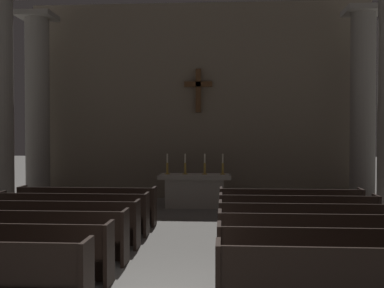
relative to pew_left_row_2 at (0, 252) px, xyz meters
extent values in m
cube|color=black|center=(1.67, -1.13, 0.00)|extent=(0.06, 0.50, 0.95)
cube|color=black|center=(0.00, 0.04, -0.05)|extent=(3.27, 0.40, 0.05)
cube|color=black|center=(0.00, 0.22, -0.28)|extent=(3.27, 0.04, 0.40)
cube|color=black|center=(1.67, 0.02, 0.00)|extent=(0.06, 0.50, 0.95)
cube|color=black|center=(0.00, 1.19, -0.05)|extent=(3.27, 0.40, 0.05)
cube|color=black|center=(0.00, 0.96, 0.22)|extent=(3.27, 0.05, 0.50)
cube|color=black|center=(0.00, 1.37, -0.28)|extent=(3.27, 0.04, 0.40)
cube|color=black|center=(1.67, 1.17, 0.00)|extent=(0.06, 0.50, 0.95)
cube|color=black|center=(0.00, 2.33, -0.05)|extent=(3.27, 0.40, 0.05)
cube|color=black|center=(0.00, 2.11, 0.22)|extent=(3.27, 0.05, 0.50)
cube|color=black|center=(0.00, 2.51, -0.28)|extent=(3.27, 0.04, 0.40)
cube|color=black|center=(1.67, 2.31, 0.00)|extent=(0.06, 0.50, 0.95)
cube|color=black|center=(0.00, 3.48, -0.05)|extent=(3.27, 0.40, 0.05)
cube|color=black|center=(0.00, 3.25, 0.22)|extent=(3.27, 0.05, 0.50)
cube|color=black|center=(0.00, 3.66, -0.28)|extent=(3.27, 0.04, 0.40)
cube|color=black|center=(1.67, 3.46, 0.00)|extent=(0.06, 0.50, 0.95)
cube|color=black|center=(-1.67, 3.46, 0.00)|extent=(0.06, 0.50, 0.95)
cube|color=black|center=(0.00, 4.63, -0.05)|extent=(3.27, 0.40, 0.05)
cube|color=black|center=(0.00, 4.40, 0.22)|extent=(3.27, 0.05, 0.50)
cube|color=black|center=(0.00, 4.81, -0.28)|extent=(3.27, 0.04, 0.40)
cube|color=black|center=(1.67, 4.61, 0.00)|extent=(0.06, 0.50, 0.95)
cube|color=black|center=(-1.67, 4.61, 0.00)|extent=(0.06, 0.50, 0.95)
cube|color=black|center=(4.97, -1.11, -0.05)|extent=(3.27, 0.40, 0.05)
cube|color=black|center=(4.97, -1.33, 0.22)|extent=(3.27, 0.05, 0.50)
cube|color=black|center=(3.30, -1.13, 0.00)|extent=(0.06, 0.50, 0.95)
cube|color=black|center=(4.97, 0.04, -0.05)|extent=(3.27, 0.40, 0.05)
cube|color=black|center=(4.97, -0.19, 0.22)|extent=(3.27, 0.05, 0.50)
cube|color=black|center=(4.97, 0.22, -0.28)|extent=(3.27, 0.04, 0.40)
cube|color=black|center=(3.30, 0.02, 0.00)|extent=(0.06, 0.50, 0.95)
cube|color=black|center=(4.97, 1.19, -0.05)|extent=(3.27, 0.40, 0.05)
cube|color=black|center=(4.97, 0.96, 0.22)|extent=(3.27, 0.05, 0.50)
cube|color=black|center=(4.97, 1.37, -0.28)|extent=(3.27, 0.04, 0.40)
cube|color=black|center=(3.30, 1.17, 0.00)|extent=(0.06, 0.50, 0.95)
cube|color=black|center=(4.97, 2.33, -0.05)|extent=(3.27, 0.40, 0.05)
cube|color=black|center=(4.97, 2.11, 0.22)|extent=(3.27, 0.05, 0.50)
cube|color=black|center=(4.97, 2.51, -0.28)|extent=(3.27, 0.04, 0.40)
cube|color=black|center=(3.30, 2.31, 0.00)|extent=(0.06, 0.50, 0.95)
cube|color=black|center=(4.97, 3.48, -0.05)|extent=(3.27, 0.40, 0.05)
cube|color=black|center=(4.97, 3.25, 0.22)|extent=(3.27, 0.05, 0.50)
cube|color=black|center=(4.97, 3.66, -0.28)|extent=(3.27, 0.04, 0.40)
cube|color=black|center=(3.30, 3.46, 0.00)|extent=(0.06, 0.50, 0.95)
cube|color=black|center=(6.63, 3.46, 0.00)|extent=(0.06, 0.50, 0.95)
cube|color=black|center=(4.97, 4.63, -0.05)|extent=(3.27, 0.40, 0.05)
cube|color=black|center=(4.97, 4.40, 0.22)|extent=(3.27, 0.05, 0.50)
cube|color=black|center=(4.97, 4.81, -0.28)|extent=(3.27, 0.04, 0.40)
cube|color=black|center=(3.30, 4.61, 0.00)|extent=(0.06, 0.50, 0.95)
cube|color=black|center=(6.63, 4.61, 0.00)|extent=(0.06, 0.50, 0.95)
cube|color=gray|center=(-2.75, 5.64, -0.38)|extent=(1.09, 1.09, 0.20)
cube|color=gray|center=(-2.75, 8.34, -0.38)|extent=(1.09, 1.09, 0.20)
cylinder|color=gray|center=(-2.75, 8.34, 2.54)|extent=(0.78, 0.78, 6.03)
cube|color=gray|center=(-2.75, 8.34, 5.63)|extent=(1.17, 1.17, 0.16)
cube|color=gray|center=(7.72, 8.34, -0.38)|extent=(1.09, 1.09, 0.20)
cylinder|color=gray|center=(7.72, 8.34, 2.54)|extent=(0.78, 0.78, 6.03)
cube|color=gray|center=(7.72, 8.34, 5.63)|extent=(1.17, 1.17, 0.16)
cube|color=#A8A399|center=(2.48, 7.55, -0.04)|extent=(1.76, 0.72, 0.88)
cube|color=#A8A399|center=(2.48, 7.55, 0.46)|extent=(2.20, 0.90, 0.12)
cube|color=silver|center=(2.48, 7.55, 0.53)|extent=(2.09, 0.86, 0.01)
cylinder|color=#B79338|center=(1.63, 7.55, 0.54)|extent=(0.16, 0.16, 0.02)
cylinder|color=#B79338|center=(1.63, 7.55, 0.71)|extent=(0.07, 0.07, 0.35)
cylinder|color=silver|center=(1.63, 7.55, 1.02)|extent=(0.04, 0.04, 0.28)
cylinder|color=#B79338|center=(2.18, 7.55, 0.54)|extent=(0.16, 0.16, 0.02)
cylinder|color=#B79338|center=(2.18, 7.55, 0.71)|extent=(0.07, 0.07, 0.35)
cylinder|color=silver|center=(2.18, 7.55, 1.02)|extent=(0.04, 0.04, 0.28)
cylinder|color=#B79338|center=(2.78, 7.55, 0.54)|extent=(0.16, 0.16, 0.02)
cylinder|color=#B79338|center=(2.78, 7.55, 0.71)|extent=(0.07, 0.07, 0.35)
cylinder|color=silver|center=(2.78, 7.55, 1.02)|extent=(0.04, 0.04, 0.28)
cylinder|color=#B79338|center=(3.33, 7.55, 0.54)|extent=(0.16, 0.16, 0.02)
cylinder|color=#B79338|center=(3.33, 7.55, 0.71)|extent=(0.07, 0.07, 0.35)
cylinder|color=silver|center=(3.33, 7.55, 1.02)|extent=(0.04, 0.04, 0.28)
cube|color=gray|center=(2.48, 9.69, 2.91)|extent=(11.72, 0.25, 6.78)
cube|color=brown|center=(2.48, 9.48, 3.25)|extent=(0.18, 0.18, 1.50)
cube|color=brown|center=(2.48, 9.48, 3.48)|extent=(0.96, 0.18, 0.18)
camera|label=1|loc=(3.37, -6.92, 1.80)|focal=44.50mm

